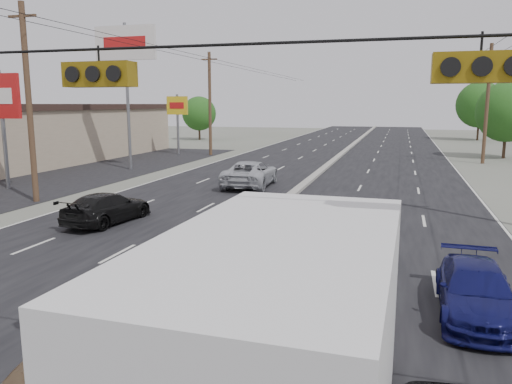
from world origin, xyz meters
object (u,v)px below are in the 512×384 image
at_px(utility_pole_left_c, 210,103).
at_px(pole_sign_billboard, 126,52).
at_px(utility_pole_left_b, 29,103).
at_px(tree_right_mid, 507,112).
at_px(pole_sign_mid, 1,103).
at_px(queue_car_b, 326,255).
at_px(pole_sign_far, 177,110).
at_px(red_sedan, 288,270).
at_px(utility_pole_right_c, 487,103).
at_px(oncoming_far, 250,174).
at_px(queue_car_a, 319,226).
at_px(oncoming_near, 107,208).
at_px(tree_left_far, 199,114).
at_px(tree_right_far, 480,105).
at_px(queue_car_d, 476,292).
at_px(box_truck, 290,352).

bearing_deg(utility_pole_left_c, pole_sign_billboard, -99.46).
bearing_deg(utility_pole_left_b, tree_right_mid, 47.49).
distance_m(pole_sign_mid, queue_car_b, 23.70).
relative_size(pole_sign_billboard, pole_sign_far, 1.83).
height_order(pole_sign_billboard, red_sedan, pole_sign_billboard).
bearing_deg(utility_pole_right_c, pole_sign_billboard, -156.04).
distance_m(pole_sign_far, oncoming_far, 21.79).
bearing_deg(queue_car_b, utility_pole_left_c, 124.51).
bearing_deg(queue_car_b, pole_sign_billboard, 139.56).
bearing_deg(utility_pole_left_c, oncoming_far, -61.56).
distance_m(queue_car_a, oncoming_far, 13.42).
xyz_separation_m(queue_car_a, oncoming_near, (-9.25, 1.04, -0.08)).
distance_m(utility_pole_left_c, oncoming_far, 20.07).
height_order(pole_sign_far, queue_car_b, pole_sign_far).
bearing_deg(red_sedan, queue_car_b, 59.05).
xyz_separation_m(tree_left_far, tree_right_far, (38.00, 10.00, 1.24)).
xyz_separation_m(queue_car_a, queue_car_b, (0.75, -3.43, 0.02)).
bearing_deg(oncoming_far, queue_car_d, 119.52).
bearing_deg(tree_right_far, oncoming_near, -110.96).
bearing_deg(utility_pole_left_b, pole_sign_mid, 146.31).
bearing_deg(oncoming_near, box_truck, 137.41).
xyz_separation_m(utility_pole_left_c, tree_right_mid, (27.50, 5.00, -0.77)).
relative_size(utility_pole_left_b, queue_car_d, 2.38).
bearing_deg(queue_car_b, tree_right_mid, 81.34).
xyz_separation_m(pole_sign_far, tree_right_far, (32.00, 30.00, 0.55)).
xyz_separation_m(utility_pole_right_c, oncoming_near, (-18.75, -28.11, -4.45)).
bearing_deg(oncoming_far, box_truck, 105.01).
xyz_separation_m(utility_pole_right_c, queue_car_a, (-9.50, -29.15, -4.37)).
height_order(queue_car_a, oncoming_far, oncoming_far).
bearing_deg(pole_sign_far, tree_left_far, 106.70).
bearing_deg(box_truck, utility_pole_right_c, 79.94).
relative_size(box_truck, oncoming_far, 1.25).
xyz_separation_m(tree_left_far, queue_car_a, (25.00, -49.15, -2.98)).
distance_m(utility_pole_left_b, tree_right_mid, 40.70).
distance_m(pole_sign_far, red_sedan, 39.24).
height_order(utility_pole_left_c, pole_sign_far, utility_pole_left_c).
height_order(pole_sign_mid, queue_car_d, pole_sign_mid).
bearing_deg(queue_car_a, pole_sign_far, 130.62).
bearing_deg(queue_car_d, pole_sign_far, 125.84).
relative_size(pole_sign_billboard, oncoming_far, 1.93).
xyz_separation_m(utility_pole_left_b, pole_sign_far, (-3.50, 25.00, -0.70)).
distance_m(pole_sign_mid, box_truck, 28.44).
bearing_deg(pole_sign_billboard, utility_pole_left_b, -81.25).
bearing_deg(tree_right_mid, utility_pole_right_c, -116.57).
xyz_separation_m(pole_sign_billboard, red_sedan, (17.50, -22.14, -8.10)).
relative_size(tree_left_far, red_sedan, 1.31).
bearing_deg(tree_right_mid, oncoming_far, -129.25).
distance_m(pole_sign_mid, oncoming_near, 13.14).
relative_size(queue_car_a, oncoming_near, 0.96).
height_order(oncoming_near, oncoming_far, oncoming_far).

